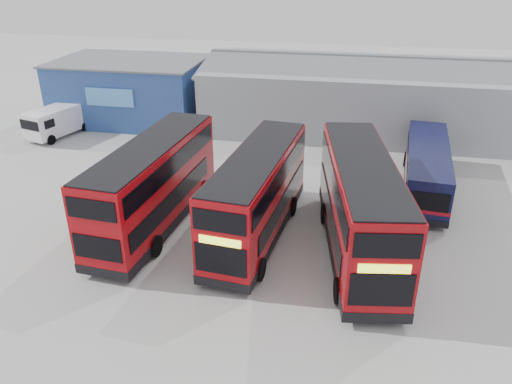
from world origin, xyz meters
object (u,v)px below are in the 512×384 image
(office_block, at_px, (132,90))
(maintenance_shed, at_px, (393,96))
(double_decker_right, at_px, (360,208))
(single_decker_blue, at_px, (426,169))
(double_decker_centre, at_px, (257,196))
(double_decker_left, at_px, (154,186))
(panel_van, at_px, (57,120))

(office_block, height_order, maintenance_shed, maintenance_shed)
(double_decker_right, bearing_deg, single_decker_blue, 54.28)
(double_decker_centre, bearing_deg, maintenance_shed, 74.53)
(double_decker_centre, xyz_separation_m, double_decker_right, (5.07, -0.65, 0.15))
(office_block, bearing_deg, double_decker_left, -63.11)
(double_decker_right, distance_m, single_decker_blue, 8.92)
(office_block, distance_m, single_decker_blue, 25.63)
(double_decker_right, height_order, panel_van, double_decker_right)
(office_block, distance_m, maintenance_shed, 22.09)
(single_decker_blue, relative_size, panel_van, 1.89)
(maintenance_shed, relative_size, double_decker_centre, 2.79)
(double_decker_left, distance_m, panel_van, 17.85)
(double_decker_centre, bearing_deg, panel_van, 152.51)
(office_block, relative_size, double_decker_right, 1.05)
(double_decker_centre, relative_size, single_decker_blue, 1.03)
(double_decker_right, bearing_deg, panel_van, 142.59)
(double_decker_centre, bearing_deg, single_decker_blue, 44.49)
(office_block, height_order, single_decker_blue, office_block)
(office_block, distance_m, double_decker_left, 19.64)
(maintenance_shed, distance_m, double_decker_centre, 20.93)
(double_decker_left, bearing_deg, single_decker_blue, -148.78)
(double_decker_centre, height_order, double_decker_right, double_decker_right)
(panel_van, bearing_deg, double_decker_centre, -17.24)
(double_decker_centre, height_order, single_decker_blue, double_decker_centre)
(panel_van, bearing_deg, maintenance_shed, 31.75)
(maintenance_shed, bearing_deg, single_decker_blue, -83.13)
(maintenance_shed, xyz_separation_m, double_decker_centre, (-7.60, -19.50, -0.35))
(double_decker_right, xyz_separation_m, panel_van, (-23.59, 12.81, -1.12))
(double_decker_right, distance_m, panel_van, 26.87)
(maintenance_shed, bearing_deg, double_decker_left, -123.90)
(maintenance_shed, xyz_separation_m, double_decker_right, (-2.52, -20.15, -0.20))
(office_block, relative_size, single_decker_blue, 1.16)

